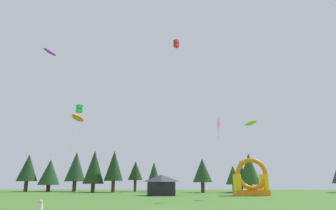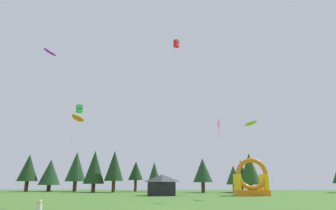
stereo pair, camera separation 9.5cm
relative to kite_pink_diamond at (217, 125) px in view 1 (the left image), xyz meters
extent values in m
pyramid|color=#EA599E|center=(-0.01, 0.00, 0.03)|extent=(0.83, 1.40, 1.37)
cylinder|color=#EA599E|center=(0.08, -0.04, -1.10)|extent=(0.04, 0.04, 2.25)
cylinder|color=silver|center=(1.91, 0.77, -5.42)|extent=(3.67, 1.63, 10.89)
ellipsoid|color=orange|center=(-21.42, 0.54, 1.30)|extent=(1.83, 3.24, 1.28)
cylinder|color=silver|center=(-21.21, 1.48, -4.78)|extent=(0.43, 1.88, 12.17)
cube|color=red|center=(-6.00, -4.38, 10.86)|extent=(0.85, 0.85, 0.49)
cube|color=red|center=(-6.00, -4.38, 11.45)|extent=(0.85, 0.85, 0.49)
cylinder|color=silver|center=(-9.29, -8.08, 0.15)|extent=(6.60, 7.40, 22.02)
ellipsoid|color=#8CD826|center=(6.37, 5.69, 1.24)|extent=(2.26, 2.33, 1.06)
cylinder|color=silver|center=(7.75, 4.32, -4.81)|extent=(2.76, 2.74, 12.11)
ellipsoid|color=purple|center=(-24.32, -4.92, 9.94)|extent=(1.73, 2.32, 0.98)
cylinder|color=silver|center=(-25.69, -7.83, -0.46)|extent=(2.75, 5.83, 20.81)
cube|color=green|center=(-19.65, -4.07, 1.35)|extent=(0.99, 0.99, 0.49)
cube|color=green|center=(-19.65, -4.07, 1.94)|extent=(0.99, 0.99, 0.49)
cylinder|color=silver|center=(-21.54, -2.08, -4.61)|extent=(3.78, 4.00, 12.51)
cylinder|color=silver|center=(-13.65, -25.76, -9.64)|extent=(0.40, 0.40, 0.69)
sphere|color=#D8AD84|center=(-13.65, -25.76, -9.18)|extent=(0.24, 0.24, 0.24)
cube|color=orange|center=(7.70, 14.43, -10.36)|extent=(6.09, 3.71, 1.01)
cylinder|color=yellow|center=(5.17, 13.10, -8.41)|extent=(1.04, 1.04, 2.89)
cylinder|color=yellow|center=(10.23, 13.10, -8.41)|extent=(1.04, 1.04, 2.89)
cylinder|color=yellow|center=(5.17, 15.77, -8.41)|extent=(1.04, 1.04, 2.89)
cylinder|color=yellow|center=(10.23, 15.77, -8.41)|extent=(1.04, 1.04, 2.89)
torus|color=orange|center=(7.70, 13.10, -6.97)|extent=(5.89, 0.83, 5.89)
cube|color=black|center=(-9.08, 13.41, -9.62)|extent=(5.08, 3.60, 2.49)
pyramid|color=#3F3F47|center=(-9.08, 13.41, -7.72)|extent=(5.08, 3.60, 1.31)
cylinder|color=#4C331E|center=(-43.70, 29.75, -9.62)|extent=(0.88, 0.88, 2.49)
cone|color=#193819|center=(-43.70, 29.75, -5.07)|extent=(4.91, 4.91, 6.60)
cylinder|color=#4C331E|center=(-38.79, 31.40, -10.07)|extent=(0.95, 0.95, 1.59)
cone|color=#1E4221|center=(-38.79, 31.40, -6.10)|extent=(5.28, 5.28, 6.34)
cylinder|color=#4C331E|center=(-32.01, 30.98, -9.64)|extent=(0.91, 0.91, 2.45)
cone|color=#1E4221|center=(-32.01, 30.98, -4.75)|extent=(5.07, 5.07, 7.32)
cylinder|color=#4C331E|center=(-26.01, 26.52, -9.89)|extent=(0.87, 0.87, 1.93)
cone|color=#193819|center=(-26.01, 26.52, -5.08)|extent=(4.86, 4.86, 7.70)
cylinder|color=#4C331E|center=(-21.31, 26.73, -9.57)|extent=(0.80, 0.80, 2.58)
cone|color=#193819|center=(-21.31, 26.73, -4.77)|extent=(4.44, 4.44, 7.03)
cylinder|color=#4C331E|center=(-16.77, 30.95, -9.48)|extent=(0.66, 0.66, 2.76)
cone|color=#193819|center=(-16.77, 30.95, -5.80)|extent=(3.69, 3.69, 4.59)
cylinder|color=#4C331E|center=(-12.06, 30.23, -9.81)|extent=(0.56, 0.56, 2.10)
cone|color=#1E4221|center=(-12.06, 30.23, -6.26)|extent=(3.14, 3.14, 5.00)
cylinder|color=#4C331E|center=(-0.43, 26.32, -9.72)|extent=(0.81, 0.81, 2.29)
cone|color=#1E4221|center=(-0.43, 26.32, -5.87)|extent=(4.52, 4.52, 5.41)
cylinder|color=#4C331E|center=(6.68, 26.63, -9.96)|extent=(0.63, 0.63, 1.80)
cone|color=#234C1E|center=(6.68, 26.63, -6.92)|extent=(3.52, 3.52, 4.28)
cylinder|color=#4C331E|center=(9.23, 30.47, -10.06)|extent=(0.70, 0.70, 1.61)
cone|color=#193819|center=(9.23, 30.47, -6.32)|extent=(3.89, 3.89, 5.87)
cylinder|color=#4C331E|center=(10.36, 26.14, -9.95)|extent=(0.89, 0.89, 1.82)
cone|color=#234C1E|center=(10.36, 26.14, -5.54)|extent=(4.92, 4.92, 7.01)
camera|label=1|loc=(-5.69, -42.80, -7.94)|focal=30.92mm
camera|label=2|loc=(-5.59, -42.79, -7.94)|focal=30.92mm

